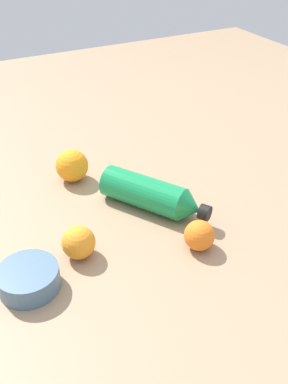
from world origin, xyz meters
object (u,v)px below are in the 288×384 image
at_px(water_bottle, 153,195).
at_px(orange_1, 199,235).
at_px(orange_2, 79,242).
at_px(ceramic_bowl, 29,279).
at_px(orange_0, 72,166).

height_order(water_bottle, orange_1, water_bottle).
bearing_deg(orange_2, ceramic_bowl, -161.05).
height_order(orange_2, ceramic_bowl, orange_2).
bearing_deg(ceramic_bowl, water_bottle, 19.18).
bearing_deg(water_bottle, ceramic_bowl, -102.83).
xyz_separation_m(orange_1, ceramic_bowl, (-0.33, 0.05, -0.01)).
relative_size(orange_1, ceramic_bowl, 0.55).
bearing_deg(orange_0, ceramic_bowl, -122.15).
relative_size(orange_2, ceramic_bowl, 0.59).
distance_m(water_bottle, orange_1, 0.16).
height_order(water_bottle, orange_2, water_bottle).
xyz_separation_m(orange_1, orange_2, (-0.22, 0.09, 0.00)).
bearing_deg(orange_0, orange_1, -68.69).
distance_m(orange_0, orange_1, 0.38).
distance_m(water_bottle, orange_2, 0.21).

